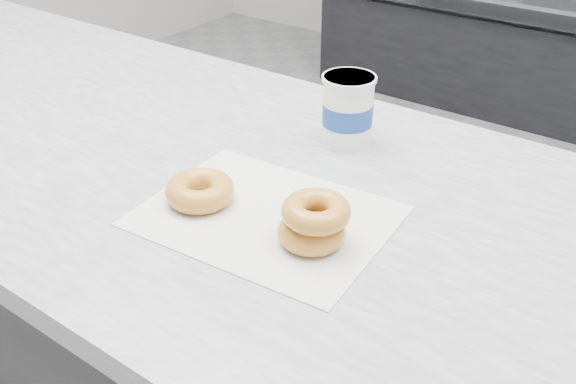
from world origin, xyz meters
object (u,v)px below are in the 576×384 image
counter (181,335)px  coffee_cup (348,110)px  donut_single (200,190)px  donut_stack (314,222)px  display_case (564,15)px

counter → coffee_cup: 0.60m
donut_single → coffee_cup: 0.30m
counter → donut_stack: (0.38, -0.09, 0.48)m
donut_stack → coffee_cup: (-0.12, 0.27, 0.03)m
coffee_cup → donut_stack: bearing=-71.3°
display_case → coffee_cup: 2.59m
donut_single → donut_stack: (0.19, 0.01, 0.01)m
donut_single → donut_stack: size_ratio=0.79×
display_case → coffee_cup: size_ratio=20.03×
counter → display_case: bearing=90.0°
counter → donut_single: size_ratio=30.34×
counter → donut_stack: 0.62m
display_case → donut_stack: display_case is taller
display_case → coffee_cup: display_case is taller
counter → coffee_cup: coffee_cup is taller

